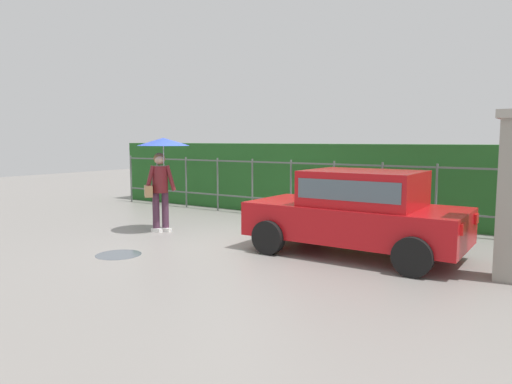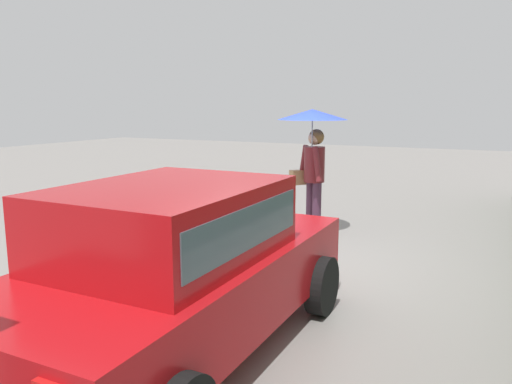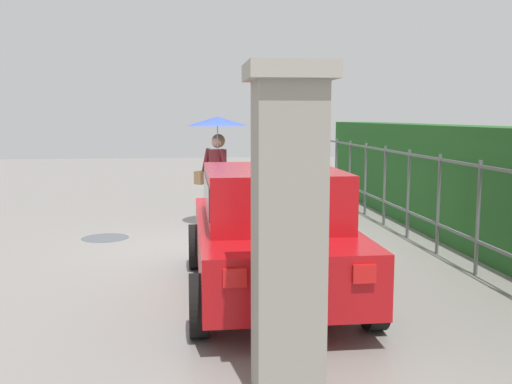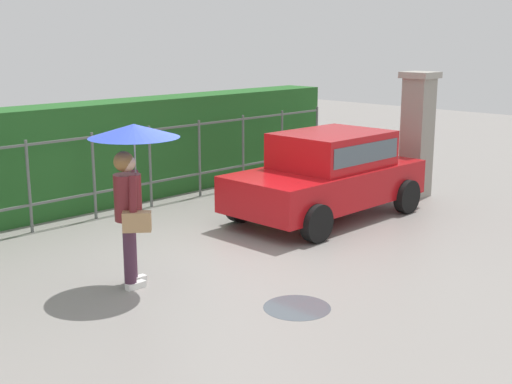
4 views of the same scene
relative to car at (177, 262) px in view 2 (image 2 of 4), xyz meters
The scene contains 4 objects.
ground_plane 2.80m from the car, behind, with size 40.00×40.00×0.00m, color gray.
car is the anchor object (origin of this frame).
pedestrian 4.41m from the car, behind, with size 1.12×1.12×2.05m.
puddle_near 4.26m from the car, 146.15° to the right, with size 0.79×0.79×0.00m, color #4C545B.
Camera 2 is at (5.98, 2.77, 2.11)m, focal length 35.03 mm.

